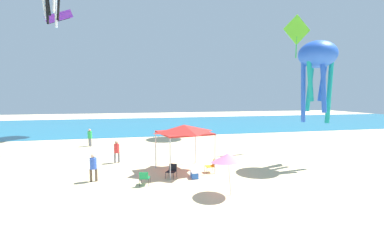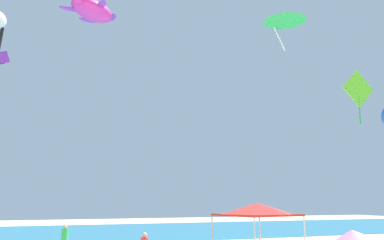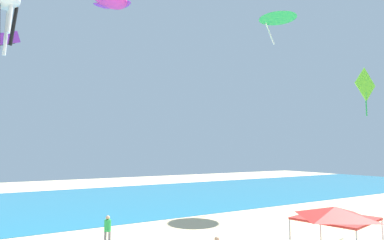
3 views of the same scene
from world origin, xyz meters
TOP-DOWN VIEW (x-y plane):
  - ocean_strip at (0.00, 29.35)m, footprint 120.00×26.62m
  - canopy_tent at (-0.26, 0.96)m, footprint 3.64×3.59m
  - person_kite_handler at (-7.68, 11.37)m, footprint 0.41×0.41m
  - kite_octopus_white at (-13.63, 23.23)m, footprint 2.60×2.60m
  - kite_diamond_lime at (11.10, 5.94)m, footprint 2.71×0.10m
  - kite_delta_green at (12.59, 16.44)m, footprint 4.86×4.85m

SIDE VIEW (x-z plane):
  - ocean_strip at x=0.00m, z-range 0.00..0.02m
  - person_kite_handler at x=-7.68m, z-range 0.15..1.87m
  - canopy_tent at x=-0.26m, z-range 1.23..4.31m
  - kite_diamond_lime at x=11.10m, z-range 8.82..12.69m
  - kite_octopus_white at x=-13.63m, z-range 15.71..21.48m
  - kite_delta_green at x=12.59m, z-range 19.10..22.33m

